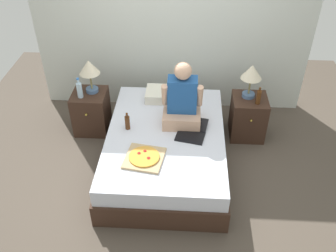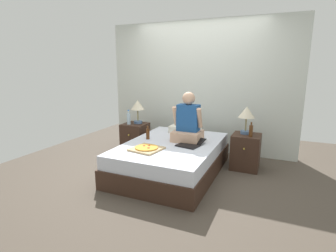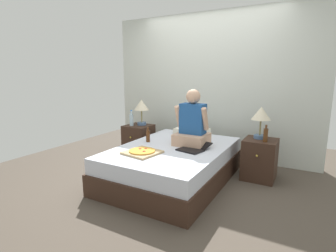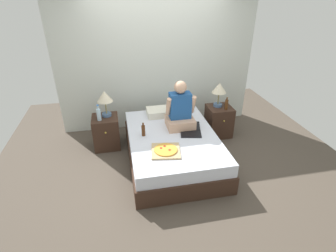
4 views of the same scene
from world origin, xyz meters
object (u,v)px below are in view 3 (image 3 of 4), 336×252
at_px(lamp_on_left_nightstand, 141,107).
at_px(nightstand_right, 260,159).
at_px(pizza_box, 142,152).
at_px(beer_bottle, 266,135).
at_px(person_seated, 192,125).
at_px(laptop, 193,148).
at_px(lamp_on_right_nightstand, 261,116).
at_px(beer_bottle_on_bed, 148,136).
at_px(bed, 173,164).
at_px(water_bottle, 131,119).
at_px(nightstand_left, 139,141).

relative_size(lamp_on_left_nightstand, nightstand_right, 0.79).
bearing_deg(nightstand_right, pizza_box, -138.49).
height_order(beer_bottle, person_seated, person_seated).
bearing_deg(beer_bottle, laptop, -146.53).
height_order(lamp_on_right_nightstand, beer_bottle_on_bed, lamp_on_right_nightstand).
bearing_deg(laptop, lamp_on_left_nightstand, 152.10).
height_order(lamp_on_left_nightstand, nightstand_right, lamp_on_left_nightstand).
distance_m(bed, water_bottle, 1.33).
height_order(bed, beer_bottle, beer_bottle).
bearing_deg(pizza_box, laptop, 42.79).
bearing_deg(person_seated, lamp_on_left_nightstand, 158.97).
distance_m(beer_bottle, pizza_box, 1.66).
distance_m(person_seated, laptop, 0.38).
bearing_deg(beer_bottle, lamp_on_right_nightstand, 123.69).
bearing_deg(beer_bottle_on_bed, person_seated, 16.17).
bearing_deg(nightstand_left, beer_bottle, -2.66).
relative_size(bed, laptop, 4.25).
height_order(nightstand_left, laptop, nightstand_left).
bearing_deg(water_bottle, person_seated, -13.57).
bearing_deg(bed, lamp_on_left_nightstand, 145.52).
height_order(lamp_on_left_nightstand, water_bottle, lamp_on_left_nightstand).
distance_m(lamp_on_right_nightstand, beer_bottle, 0.29).
bearing_deg(nightstand_left, beer_bottle_on_bed, -44.65).
distance_m(bed, lamp_on_left_nightstand, 1.38).
relative_size(lamp_on_right_nightstand, beer_bottle, 1.96).
xyz_separation_m(water_bottle, nightstand_right, (2.16, 0.09, -0.40)).
xyz_separation_m(bed, nightstand_left, (-1.04, 0.64, 0.05)).
relative_size(nightstand_left, pizza_box, 1.25).
relative_size(lamp_on_right_nightstand, person_seated, 0.58).
height_order(lamp_on_right_nightstand, person_seated, person_seated).
bearing_deg(laptop, pizza_box, -137.21).
height_order(nightstand_right, beer_bottle_on_bed, beer_bottle_on_bed).
xyz_separation_m(nightstand_right, person_seated, (-0.86, -0.40, 0.48)).
xyz_separation_m(bed, water_bottle, (-1.12, 0.55, 0.45)).
distance_m(person_seated, pizza_box, 0.83).
bearing_deg(nightstand_left, person_seated, -18.31).
relative_size(nightstand_right, beer_bottle_on_bed, 2.60).
bearing_deg(person_seated, lamp_on_right_nightstand, 28.52).
distance_m(lamp_on_left_nightstand, water_bottle, 0.28).
bearing_deg(water_bottle, nightstand_right, 2.38).
bearing_deg(bed, laptop, -0.00).
height_order(beer_bottle, laptop, beer_bottle).
height_order(nightstand_left, beer_bottle_on_bed, beer_bottle_on_bed).
bearing_deg(beer_bottle, water_bottle, 179.74).
height_order(water_bottle, laptop, water_bottle).
height_order(water_bottle, person_seated, person_seated).
relative_size(beer_bottle, beer_bottle_on_bed, 1.05).
relative_size(nightstand_right, beer_bottle, 2.49).
distance_m(lamp_on_right_nightstand, beer_bottle_on_bed, 1.63).
xyz_separation_m(beer_bottle, person_seated, (-0.93, -0.30, 0.10)).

